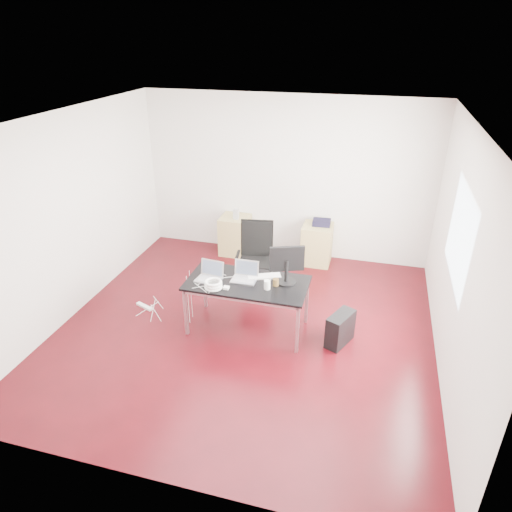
% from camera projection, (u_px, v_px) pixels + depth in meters
% --- Properties ---
extents(room_shell, '(5.00, 5.00, 5.00)m').
position_uv_depth(room_shell, '(247.00, 236.00, 5.68)').
color(room_shell, '#36060B').
rests_on(room_shell, ground).
extents(desk, '(1.60, 0.80, 0.73)m').
position_uv_depth(desk, '(247.00, 285.00, 6.02)').
color(desk, black).
rests_on(desk, ground).
extents(office_chair, '(0.55, 0.57, 1.08)m').
position_uv_depth(office_chair, '(256.00, 254.00, 7.01)').
color(office_chair, black).
rests_on(office_chair, ground).
extents(filing_cabinet_left, '(0.50, 0.50, 0.70)m').
position_uv_depth(filing_cabinet_left, '(235.00, 235.00, 8.28)').
color(filing_cabinet_left, '#A38F51').
rests_on(filing_cabinet_left, ground).
extents(filing_cabinet_right, '(0.50, 0.50, 0.70)m').
position_uv_depth(filing_cabinet_right, '(317.00, 244.00, 7.93)').
color(filing_cabinet_right, '#A38F51').
rests_on(filing_cabinet_right, ground).
extents(pc_tower, '(0.37, 0.49, 0.44)m').
position_uv_depth(pc_tower, '(340.00, 329.00, 5.92)').
color(pc_tower, black).
rests_on(pc_tower, ground).
extents(wastebasket, '(0.32, 0.32, 0.28)m').
position_uv_depth(wastebasket, '(263.00, 248.00, 8.27)').
color(wastebasket, black).
rests_on(wastebasket, ground).
extents(power_strip, '(0.30, 0.17, 0.04)m').
position_uv_depth(power_strip, '(144.00, 306.00, 6.77)').
color(power_strip, white).
rests_on(power_strip, ground).
extents(laptop_left, '(0.36, 0.29, 0.23)m').
position_uv_depth(laptop_left, '(210.00, 275.00, 6.04)').
color(laptop_left, silver).
rests_on(laptop_left, desk).
extents(laptop_right, '(0.33, 0.25, 0.23)m').
position_uv_depth(laptop_right, '(245.00, 275.00, 6.04)').
color(laptop_right, silver).
rests_on(laptop_right, desk).
extents(monitor, '(0.44, 0.26, 0.51)m').
position_uv_depth(monitor, '(287.00, 263.00, 5.87)').
color(monitor, black).
rests_on(monitor, desk).
extents(keyboard, '(0.46, 0.29, 0.02)m').
position_uv_depth(keyboard, '(264.00, 276.00, 6.11)').
color(keyboard, white).
rests_on(keyboard, desk).
extents(cup_white, '(0.10, 0.10, 0.12)m').
position_uv_depth(cup_white, '(267.00, 285.00, 5.81)').
color(cup_white, white).
rests_on(cup_white, desk).
extents(cup_brown, '(0.09, 0.09, 0.10)m').
position_uv_depth(cup_brown, '(276.00, 282.00, 5.89)').
color(cup_brown, brown).
rests_on(cup_brown, desk).
extents(cable_coil, '(0.24, 0.24, 0.11)m').
position_uv_depth(cable_coil, '(213.00, 284.00, 5.83)').
color(cable_coil, white).
rests_on(cable_coil, desk).
extents(power_adapter, '(0.07, 0.07, 0.03)m').
position_uv_depth(power_adapter, '(226.00, 288.00, 5.83)').
color(power_adapter, white).
rests_on(power_adapter, desk).
extents(speaker, '(0.09, 0.08, 0.18)m').
position_uv_depth(speaker, '(236.00, 214.00, 8.00)').
color(speaker, '#9E9E9E').
rests_on(speaker, filing_cabinet_left).
extents(navy_garment, '(0.31, 0.25, 0.09)m').
position_uv_depth(navy_garment, '(322.00, 222.00, 7.78)').
color(navy_garment, black).
rests_on(navy_garment, filing_cabinet_right).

